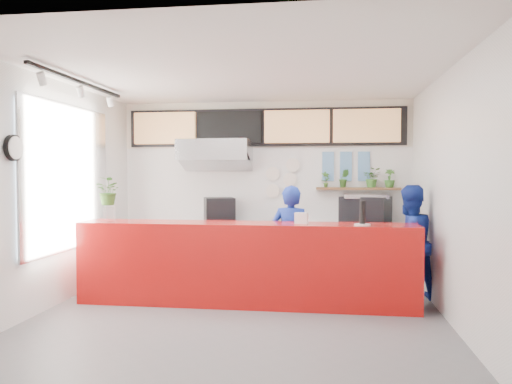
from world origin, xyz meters
The scene contains 46 objects.
floor centered at (0.00, 0.00, 0.00)m, with size 5.00×5.00×0.00m, color slate.
ceiling centered at (0.00, 0.00, 3.00)m, with size 5.00×5.00×0.00m, color silver.
wall_back centered at (0.00, 2.50, 1.50)m, with size 5.00×5.00×0.00m, color white.
wall_left centered at (-2.50, 0.00, 1.50)m, with size 5.00×5.00×0.00m, color white.
wall_right centered at (2.50, 0.00, 1.50)m, with size 5.00×5.00×0.00m, color white.
service_counter centered at (0.00, 0.40, 0.55)m, with size 4.50×0.60×1.10m, color #AF0E0C.
cream_band centered at (0.00, 2.49, 2.60)m, with size 5.00×0.02×0.80m, color beige.
prep_bench centered at (-0.80, 2.20, 0.45)m, with size 1.80×0.60×0.90m, color #B2B5BA.
panini_oven centered at (-0.74, 2.20, 1.12)m, with size 0.49×0.49×0.44m, color black.
extraction_hood centered at (-0.80, 2.15, 2.15)m, with size 1.20×0.70×0.35m, color #B2B5BA.
hood_lip centered at (-0.80, 2.15, 1.95)m, with size 1.20×0.70×0.08m, color #B2B5BA.
right_bench centered at (1.50, 2.20, 0.45)m, with size 1.80×0.60×0.90m, color #B2B5BA.
espresso_machine centered at (1.71, 2.20, 1.14)m, with size 0.74×0.53×0.48m, color black.
espresso_tray centered at (1.71, 2.20, 1.38)m, with size 0.70×0.49×0.07m, color #B3B6BB.
herb_shelf centered at (1.60, 2.40, 1.50)m, with size 1.40×0.18×0.04m, color brown.
menu_board_far_left centered at (-1.75, 2.38, 2.55)m, with size 1.10×0.10×0.55m, color tan.
menu_board_mid_left centered at (-0.59, 2.38, 2.55)m, with size 1.10×0.10×0.55m, color black.
menu_board_mid_right centered at (0.57, 2.38, 2.55)m, with size 1.10×0.10×0.55m, color tan.
menu_board_far_right centered at (1.73, 2.38, 2.55)m, with size 1.10×0.10×0.55m, color tan.
soffit centered at (0.00, 2.46, 2.55)m, with size 4.80×0.04×0.65m, color black.
window_pane centered at (-2.47, 0.30, 1.70)m, with size 0.04×2.20×1.90m, color silver.
window_frame centered at (-2.45, 0.30, 1.70)m, with size 0.03×2.30×2.00m, color #B2B5BA.
wall_clock_rim centered at (-2.46, -0.90, 2.05)m, with size 0.30×0.30×0.05m, color black.
wall_clock_face centered at (-2.43, -0.90, 2.05)m, with size 0.26×0.26×0.02m, color white.
track_rail centered at (-2.10, 0.00, 2.94)m, with size 0.05×2.40×0.04m, color black.
dec_plate_a centered at (0.15, 2.47, 1.75)m, with size 0.24×0.24×0.03m, color silver.
dec_plate_b centered at (0.45, 2.47, 1.65)m, with size 0.24×0.24×0.03m, color silver.
dec_plate_c centered at (0.15, 2.47, 1.45)m, with size 0.24×0.24×0.03m, color silver.
dec_plate_d centered at (0.50, 2.47, 1.90)m, with size 0.24×0.24×0.03m, color silver.
photo_frame_a centered at (1.10, 2.48, 2.00)m, with size 0.20×0.02×0.25m, color #598CBF.
photo_frame_b centered at (1.40, 2.48, 2.00)m, with size 0.20×0.02×0.25m, color #598CBF.
photo_frame_c centered at (1.70, 2.48, 2.00)m, with size 0.20×0.02×0.25m, color #598CBF.
photo_frame_d centered at (1.10, 2.48, 1.75)m, with size 0.20×0.02×0.25m, color #598CBF.
photo_frame_e centered at (1.40, 2.48, 1.75)m, with size 0.20×0.02×0.25m, color #598CBF.
photo_frame_f centered at (1.70, 2.48, 1.75)m, with size 0.20×0.02×0.25m, color #598CBF.
staff_center centered at (0.57, 0.89, 0.80)m, with size 0.58×0.38×1.59m, color navy.
staff_right centered at (2.20, 0.95, 0.80)m, with size 0.78×0.61×1.60m, color navy.
herb_a centered at (1.06, 2.40, 1.66)m, with size 0.14×0.10×0.27m, color #346623.
herb_b centered at (1.37, 2.40, 1.67)m, with size 0.17×0.14×0.31m, color #346623.
herb_c centered at (1.83, 2.40, 1.69)m, with size 0.30×0.26×0.33m, color #346623.
herb_d centered at (2.12, 2.40, 1.67)m, with size 0.17×0.15×0.31m, color #346623.
glass_vase centered at (-1.90, 0.38, 1.20)m, with size 0.16×0.16×0.19m, color silver.
basil_vase centered at (-1.90, 0.38, 1.52)m, with size 0.35×0.31×0.39m, color #346623.
napkin_holder centered at (0.74, 0.36, 1.17)m, with size 0.17×0.10×0.15m, color white.
white_plate centered at (1.52, 0.30, 1.11)m, with size 0.21×0.21×0.02m, color white.
pepper_mill centered at (1.52, 0.30, 1.26)m, with size 0.07×0.07×0.30m, color black.
Camera 1 is at (1.04, -6.14, 1.77)m, focal length 35.00 mm.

